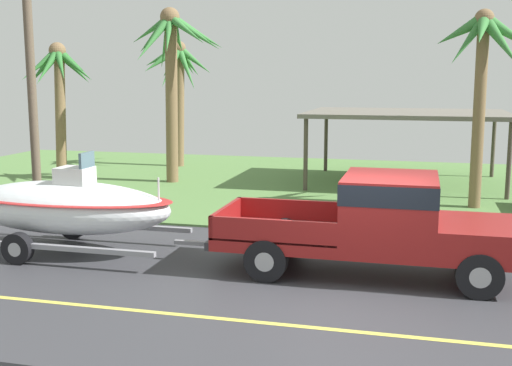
{
  "coord_description": "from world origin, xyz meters",
  "views": [
    {
      "loc": [
        1.03,
        -10.92,
        3.74
      ],
      "look_at": [
        -2.38,
        2.36,
        1.47
      ],
      "focal_mm": 45.04,
      "sensor_mm": 36.0,
      "label": 1
    }
  ],
  "objects_px": {
    "palm_tree_near_right": "(59,77)",
    "palm_tree_far_left": "(485,55)",
    "boat_on_trailer": "(65,206)",
    "palm_tree_mid": "(177,72)",
    "pickup_truck_towing": "(388,221)",
    "palm_tree_near_left": "(173,54)",
    "utility_pole": "(31,76)",
    "carport_awning": "(407,115)"
  },
  "relations": [
    {
      "from": "boat_on_trailer",
      "to": "palm_tree_near_left",
      "type": "distance_m",
      "value": 9.86
    },
    {
      "from": "pickup_truck_towing",
      "to": "palm_tree_near_left",
      "type": "bearing_deg",
      "value": 130.81
    },
    {
      "from": "pickup_truck_towing",
      "to": "palm_tree_near_left",
      "type": "distance_m",
      "value": 12.56
    },
    {
      "from": "pickup_truck_towing",
      "to": "palm_tree_far_left",
      "type": "relative_size",
      "value": 1.06
    },
    {
      "from": "carport_awning",
      "to": "palm_tree_near_left",
      "type": "xyz_separation_m",
      "value": [
        -7.94,
        -1.64,
        2.08
      ]
    },
    {
      "from": "boat_on_trailer",
      "to": "carport_awning",
      "type": "height_order",
      "value": "carport_awning"
    },
    {
      "from": "palm_tree_far_left",
      "to": "utility_pole",
      "type": "bearing_deg",
      "value": -163.03
    },
    {
      "from": "utility_pole",
      "to": "boat_on_trailer",
      "type": "bearing_deg",
      "value": -49.55
    },
    {
      "from": "palm_tree_mid",
      "to": "pickup_truck_towing",
      "type": "bearing_deg",
      "value": -54.63
    },
    {
      "from": "utility_pole",
      "to": "palm_tree_far_left",
      "type": "bearing_deg",
      "value": 16.97
    },
    {
      "from": "palm_tree_near_left",
      "to": "palm_tree_near_right",
      "type": "distance_m",
      "value": 4.39
    },
    {
      "from": "boat_on_trailer",
      "to": "palm_tree_near_right",
      "type": "distance_m",
      "value": 10.74
    },
    {
      "from": "palm_tree_mid",
      "to": "palm_tree_far_left",
      "type": "distance_m",
      "value": 12.95
    },
    {
      "from": "boat_on_trailer",
      "to": "palm_tree_near_left",
      "type": "bearing_deg",
      "value": 96.89
    },
    {
      "from": "palm_tree_mid",
      "to": "boat_on_trailer",
      "type": "bearing_deg",
      "value": -79.18
    },
    {
      "from": "pickup_truck_towing",
      "to": "palm_tree_mid",
      "type": "relative_size",
      "value": 1.14
    },
    {
      "from": "carport_awning",
      "to": "utility_pole",
      "type": "xyz_separation_m",
      "value": [
        -9.75,
        -7.35,
        1.32
      ]
    },
    {
      "from": "carport_awning",
      "to": "palm_tree_near_left",
      "type": "relative_size",
      "value": 1.1
    },
    {
      "from": "carport_awning",
      "to": "palm_tree_mid",
      "type": "xyz_separation_m",
      "value": [
        -9.33,
        2.31,
        1.5
      ]
    },
    {
      "from": "palm_tree_near_right",
      "to": "carport_awning",
      "type": "bearing_deg",
      "value": 8.84
    },
    {
      "from": "carport_awning",
      "to": "palm_tree_far_left",
      "type": "height_order",
      "value": "palm_tree_far_left"
    },
    {
      "from": "palm_tree_near_right",
      "to": "palm_tree_mid",
      "type": "relative_size",
      "value": 0.96
    },
    {
      "from": "boat_on_trailer",
      "to": "utility_pole",
      "type": "relative_size",
      "value": 0.84
    },
    {
      "from": "palm_tree_near_right",
      "to": "palm_tree_far_left",
      "type": "bearing_deg",
      "value": -7.24
    },
    {
      "from": "carport_awning",
      "to": "palm_tree_mid",
      "type": "height_order",
      "value": "palm_tree_mid"
    },
    {
      "from": "palm_tree_far_left",
      "to": "palm_tree_near_left",
      "type": "bearing_deg",
      "value": 168.27
    },
    {
      "from": "boat_on_trailer",
      "to": "pickup_truck_towing",
      "type": "bearing_deg",
      "value": 0.0
    },
    {
      "from": "palm_tree_near_left",
      "to": "utility_pole",
      "type": "height_order",
      "value": "utility_pole"
    },
    {
      "from": "palm_tree_mid",
      "to": "utility_pole",
      "type": "bearing_deg",
      "value": -92.49
    },
    {
      "from": "palm_tree_mid",
      "to": "palm_tree_far_left",
      "type": "relative_size",
      "value": 0.93
    },
    {
      "from": "pickup_truck_towing",
      "to": "palm_tree_mid",
      "type": "bearing_deg",
      "value": 125.37
    },
    {
      "from": "boat_on_trailer",
      "to": "carport_awning",
      "type": "xyz_separation_m",
      "value": [
        6.83,
        10.78,
        1.44
      ]
    },
    {
      "from": "pickup_truck_towing",
      "to": "palm_tree_near_right",
      "type": "relative_size",
      "value": 1.19
    },
    {
      "from": "boat_on_trailer",
      "to": "palm_tree_near_left",
      "type": "relative_size",
      "value": 0.99
    },
    {
      "from": "palm_tree_mid",
      "to": "palm_tree_near_left",
      "type": "bearing_deg",
      "value": -70.5
    },
    {
      "from": "boat_on_trailer",
      "to": "palm_tree_mid",
      "type": "bearing_deg",
      "value": 100.82
    },
    {
      "from": "pickup_truck_towing",
      "to": "carport_awning",
      "type": "xyz_separation_m",
      "value": [
        0.04,
        10.78,
        1.38
      ]
    },
    {
      "from": "boat_on_trailer",
      "to": "palm_tree_far_left",
      "type": "relative_size",
      "value": 1.08
    },
    {
      "from": "palm_tree_near_right",
      "to": "palm_tree_mid",
      "type": "distance_m",
      "value": 5.12
    },
    {
      "from": "palm_tree_near_left",
      "to": "palm_tree_mid",
      "type": "xyz_separation_m",
      "value": [
        -1.4,
        3.95,
        -0.59
      ]
    },
    {
      "from": "boat_on_trailer",
      "to": "palm_tree_mid",
      "type": "height_order",
      "value": "palm_tree_mid"
    },
    {
      "from": "boat_on_trailer",
      "to": "palm_tree_far_left",
      "type": "bearing_deg",
      "value": 38.22
    }
  ]
}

